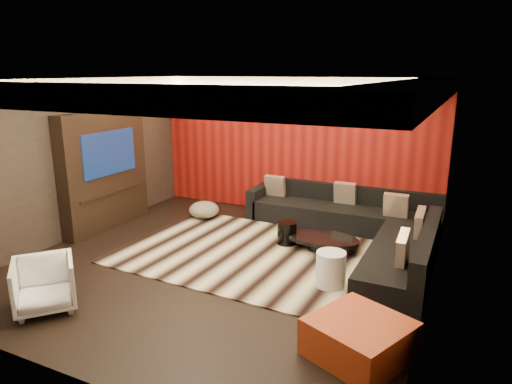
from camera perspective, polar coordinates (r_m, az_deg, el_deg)
The scene contains 26 objects.
floor at distance 7.21m, azimuth -4.26°, elevation -9.01°, with size 6.00×6.00×0.02m, color black.
ceiling at distance 6.60m, azimuth -4.75°, elevation 13.99°, with size 6.00×6.00×0.02m, color silver.
wall_back at distance 9.44m, azimuth 4.70°, elevation 5.65°, with size 6.00×0.02×2.80m, color black.
wall_left at distance 8.65m, azimuth -22.08°, elevation 3.75°, with size 0.02×6.00×2.80m, color black.
wall_right at distance 5.91m, azimuth 21.72°, elevation -0.98°, with size 0.02×6.00×2.80m, color black.
red_feature_wall at distance 9.41m, azimuth 4.61°, elevation 5.62°, with size 5.98×0.05×2.78m, color #6B0C0A.
soffit_back at distance 9.04m, azimuth 4.15°, elevation 13.47°, with size 6.00×0.60×0.22m, color silver.
soffit_front at distance 4.48m, azimuth -22.68°, elevation 10.99°, with size 6.00×0.60×0.22m, color silver.
soffit_left at distance 8.29m, azimuth -21.47°, elevation 12.39°, with size 0.60×4.80×0.22m, color silver.
soffit_right at distance 5.74m, azimuth 19.83°, elevation 11.86°, with size 0.60×4.80×0.22m, color silver.
cove_back at distance 8.72m, azimuth 3.30°, elevation 12.84°, with size 4.80×0.08×0.04m, color #FFD899.
cove_front at distance 4.72m, azimuth -19.48°, elevation 10.32°, with size 4.80×0.08×0.04m, color #FFD899.
cove_left at distance 8.05m, azimuth -19.71°, elevation 11.85°, with size 0.08×4.80×0.04m, color #FFD899.
cove_right at distance 5.79m, azimuth 16.35°, elevation 11.26°, with size 0.08×4.80×0.04m, color #FFD899.
tv_surround at distance 9.00m, azimuth -18.42°, elevation 2.53°, with size 0.30×2.00×2.20m, color black.
tv_screen at distance 8.83m, azimuth -17.85°, elevation 4.67°, with size 0.04×1.30×0.80m, color black.
tv_shelf at distance 8.98m, azimuth -17.47°, elevation -0.04°, with size 0.04×1.60×0.04m, color black.
rug at distance 7.58m, azimuth -0.93°, elevation -7.58°, with size 4.00×3.00×0.02m, color #C6BC91.
coffee_table at distance 7.76m, azimuth 8.22°, elevation -6.28°, with size 1.27×1.27×0.21m, color black.
drum_stool at distance 7.88m, azimuth 3.88°, elevation -5.11°, with size 0.33×0.33×0.39m, color black.
striped_pouf at distance 9.31m, azimuth -6.52°, elevation -2.22°, with size 0.60×0.60×0.33m, color beige.
white_side_table at distance 6.46m, azimuth 9.32°, elevation -9.56°, with size 0.41×0.41×0.51m, color silver.
orange_ottoman at distance 5.12m, azimuth 12.78°, elevation -17.40°, with size 0.91×0.91×0.41m, color #B03C16.
armchair at distance 6.37m, azimuth -24.95°, elevation -10.46°, with size 0.70×0.72×0.66m, color white.
sectional_sofa at distance 8.17m, azimuth 13.05°, elevation -4.40°, with size 3.65×3.50×0.75m.
throw_pillows at distance 8.09m, azimuth 12.99°, elevation -1.94°, with size 3.25×2.84×0.50m.
Camera 1 is at (3.32, -5.70, 2.91)m, focal length 32.00 mm.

